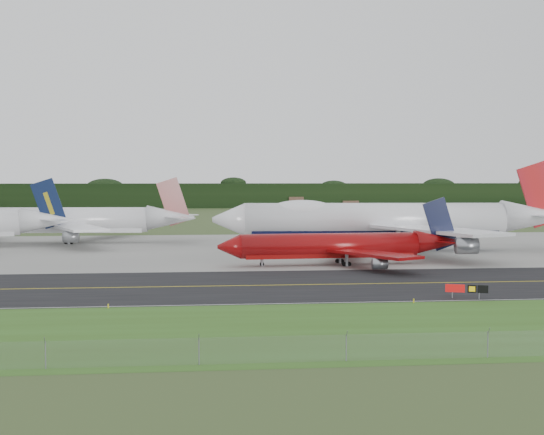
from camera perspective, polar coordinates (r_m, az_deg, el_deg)
The scene contains 14 objects.
ground at distance 110.80m, azimuth 3.67°, elevation -4.77°, with size 600.00×600.00×0.00m, color #3C5025.
grass_verge at distance 76.98m, azimuth 8.07°, elevation -8.25°, with size 400.00×30.00×0.01m, color #34591A.
taxiway at distance 106.90m, azimuth 4.03°, elevation -5.05°, with size 400.00×32.00×0.02m, color black.
apron at distance 160.99m, azimuth 0.63°, elevation -2.32°, with size 400.00×78.00×0.01m, color gray.
taxiway_centreline at distance 106.89m, azimuth 4.03°, elevation -5.04°, with size 400.00×0.40×0.00m, color gold.
taxiway_edge_line at distance 91.84m, azimuth 5.71°, elevation -6.38°, with size 400.00×0.25×0.00m, color silver.
perimeter_fence at distance 64.49m, azimuth 10.91°, elevation -9.49°, with size 320.00×0.10×320.00m.
horizon_treeline at distance 382.55m, azimuth -3.20°, elevation 1.60°, with size 700.00×25.00×12.00m.
jet_ba_747 at distance 156.22m, azimuth 8.65°, elevation -0.21°, with size 73.55×60.78×18.48m.
jet_red_737 at distance 130.87m, azimuth 5.35°, elevation -2.16°, with size 42.96×34.99×11.60m.
jet_star_tail at distance 179.56m, azimuth -14.93°, elevation -0.26°, with size 57.35×47.97×15.13m.
taxiway_sign at distance 97.27m, azimuth 14.43°, elevation -5.22°, with size 4.95×1.87×1.72m.
edge_marker_left at distance 89.50m, azimuth -12.23°, elevation -6.54°, with size 0.16×0.16×0.50m, color yellow.
edge_marker_center at distance 92.75m, azimuth 10.62°, elevation -6.18°, with size 0.16×0.16×0.50m, color yellow.
Camera 1 is at (-18.40, -108.22, 15.02)m, focal length 50.00 mm.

